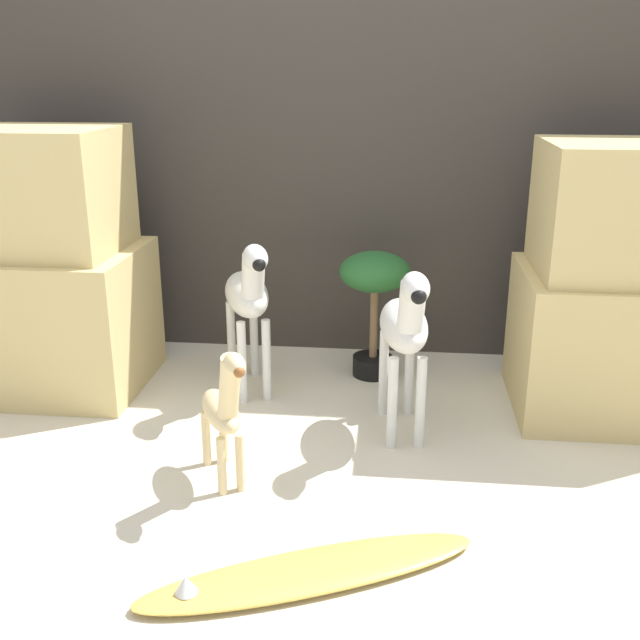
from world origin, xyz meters
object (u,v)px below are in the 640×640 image
(potted_palm_front, at_px, (375,287))
(giraffe_figurine, at_px, (224,408))
(zebra_right, at_px, (405,327))
(zebra_left, at_px, (248,295))
(surfboard, at_px, (308,572))

(potted_palm_front, bearing_deg, giraffe_figurine, -114.49)
(zebra_right, height_order, zebra_left, same)
(zebra_right, bearing_deg, potted_palm_front, 103.05)
(zebra_right, distance_m, potted_palm_front, 0.58)
(surfboard, bearing_deg, giraffe_figurine, 125.69)
(potted_palm_front, xyz_separation_m, surfboard, (-0.11, -1.42, -0.39))
(giraffe_figurine, xyz_separation_m, surfboard, (0.33, -0.45, -0.25))
(potted_palm_front, bearing_deg, surfboard, -94.59)
(zebra_left, xyz_separation_m, giraffe_figurine, (0.06, -0.73, -0.15))
(zebra_left, relative_size, giraffe_figurine, 1.32)
(zebra_right, relative_size, potted_palm_front, 1.21)
(zebra_left, height_order, potted_palm_front, zebra_left)
(giraffe_figurine, relative_size, surfboard, 0.54)
(zebra_left, height_order, giraffe_figurine, zebra_left)
(surfboard, bearing_deg, potted_palm_front, 85.41)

